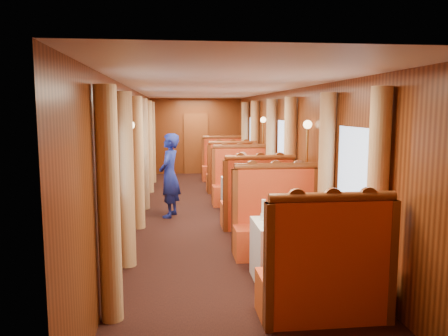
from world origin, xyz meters
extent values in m
cube|color=brown|center=(0.00, 5.97, 1.00)|extent=(0.80, 0.04, 2.00)
cube|color=white|center=(0.75, -3.50, 0.38)|extent=(1.05, 0.72, 0.75)
cube|color=red|center=(0.75, -4.45, 0.23)|extent=(1.30, 0.55, 0.45)
cube|color=red|center=(0.75, -4.67, 0.85)|extent=(1.30, 0.12, 0.80)
cylinder|color=brown|center=(0.75, -4.67, 1.29)|extent=(1.23, 0.10, 0.10)
cube|color=red|center=(0.75, -2.55, 0.23)|extent=(1.30, 0.55, 0.45)
cube|color=red|center=(0.75, -2.33, 0.85)|extent=(1.30, 0.12, 0.80)
cylinder|color=brown|center=(0.75, -2.33, 1.29)|extent=(1.23, 0.10, 0.10)
cube|color=white|center=(0.75, 0.00, 0.38)|extent=(1.05, 0.72, 0.75)
cube|color=red|center=(0.75, -0.95, 0.23)|extent=(1.30, 0.55, 0.45)
cube|color=red|center=(0.75, -1.17, 0.85)|extent=(1.30, 0.12, 0.80)
cylinder|color=brown|center=(0.75, -1.17, 1.29)|extent=(1.23, 0.10, 0.10)
cube|color=red|center=(0.75, 0.95, 0.23)|extent=(1.30, 0.55, 0.45)
cube|color=red|center=(0.75, 1.17, 0.85)|extent=(1.30, 0.12, 0.80)
cylinder|color=brown|center=(0.75, 1.17, 1.29)|extent=(1.23, 0.10, 0.10)
cube|color=white|center=(0.75, 3.50, 0.38)|extent=(1.05, 0.72, 0.75)
cube|color=red|center=(0.75, 2.55, 0.23)|extent=(1.30, 0.55, 0.45)
cube|color=red|center=(0.75, 2.33, 0.85)|extent=(1.30, 0.12, 0.80)
cylinder|color=brown|center=(0.75, 2.33, 1.29)|extent=(1.23, 0.10, 0.10)
cube|color=red|center=(0.75, 4.45, 0.23)|extent=(1.30, 0.55, 0.45)
cube|color=red|center=(0.75, 4.67, 0.85)|extent=(1.30, 0.12, 0.80)
cylinder|color=brown|center=(0.75, 4.67, 1.29)|extent=(1.23, 0.10, 0.10)
cube|color=silver|center=(0.66, -3.55, 0.76)|extent=(0.39, 0.33, 0.01)
cylinder|color=white|center=(1.07, -3.60, 0.76)|extent=(0.24, 0.24, 0.01)
cylinder|color=white|center=(0.36, -3.38, 0.79)|extent=(0.08, 0.08, 0.08)
cylinder|color=white|center=(0.36, -3.38, 0.92)|extent=(0.05, 0.05, 0.18)
cylinder|color=white|center=(0.47, -3.24, 0.79)|extent=(0.08, 0.08, 0.08)
cylinder|color=white|center=(0.47, -3.24, 0.92)|extent=(0.05, 0.05, 0.18)
cylinder|color=silver|center=(0.76, 0.00, 0.82)|extent=(0.06, 0.06, 0.14)
cylinder|color=silver|center=(0.77, 3.53, 0.82)|extent=(0.06, 0.06, 0.14)
cylinder|color=#DFAF72|center=(-1.38, -4.28, 1.18)|extent=(0.22, 0.22, 2.35)
cylinder|color=#DFAF72|center=(-1.38, -2.72, 1.18)|extent=(0.22, 0.22, 2.35)
cylinder|color=#DFAF72|center=(1.38, -4.28, 1.18)|extent=(0.22, 0.22, 2.35)
cylinder|color=#DFAF72|center=(1.38, -2.72, 1.18)|extent=(0.22, 0.22, 2.35)
cylinder|color=#DFAF72|center=(-1.38, -0.78, 1.18)|extent=(0.22, 0.22, 2.35)
cylinder|color=#DFAF72|center=(-1.38, 0.78, 1.18)|extent=(0.22, 0.22, 2.35)
cylinder|color=#DFAF72|center=(1.38, -0.78, 1.18)|extent=(0.22, 0.22, 2.35)
cylinder|color=#DFAF72|center=(1.38, 0.78, 1.18)|extent=(0.22, 0.22, 2.35)
cylinder|color=#DFAF72|center=(-1.38, 2.72, 1.18)|extent=(0.22, 0.22, 2.35)
cylinder|color=#DFAF72|center=(-1.38, 4.28, 1.18)|extent=(0.22, 0.22, 2.35)
cylinder|color=#DFAF72|center=(1.38, 2.72, 1.18)|extent=(0.22, 0.22, 2.35)
cylinder|color=#DFAF72|center=(1.38, 4.28, 1.18)|extent=(0.22, 0.22, 2.35)
cylinder|color=#BF8C3F|center=(-1.40, -1.75, 0.93)|extent=(0.04, 0.04, 1.85)
sphere|color=#FFD18C|center=(-1.40, -1.75, 1.88)|extent=(0.14, 0.14, 0.14)
cylinder|color=#BF8C3F|center=(1.40, -1.75, 0.93)|extent=(0.04, 0.04, 1.85)
sphere|color=#FFD18C|center=(1.40, -1.75, 1.88)|extent=(0.14, 0.14, 0.14)
cylinder|color=#BF8C3F|center=(-1.40, 1.75, 0.93)|extent=(0.04, 0.04, 1.85)
sphere|color=#FFD18C|center=(-1.40, 1.75, 1.88)|extent=(0.14, 0.14, 0.14)
cylinder|color=#BF8C3F|center=(1.40, 1.75, 0.93)|extent=(0.04, 0.04, 1.85)
sphere|color=#FFD18C|center=(1.40, 1.75, 1.88)|extent=(0.14, 0.14, 0.14)
imported|color=navy|center=(-0.83, 0.01, 0.83)|extent=(0.55, 0.69, 1.66)
cube|color=beige|center=(0.75, 0.78, 0.75)|extent=(0.40, 0.24, 0.55)
sphere|color=tan|center=(0.75, 0.78, 1.11)|extent=(0.20, 0.20, 0.20)
cube|color=beige|center=(0.75, 0.61, 0.52)|extent=(0.36, 0.30, 0.14)
camera|label=1|loc=(-0.74, -8.57, 2.11)|focal=35.00mm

